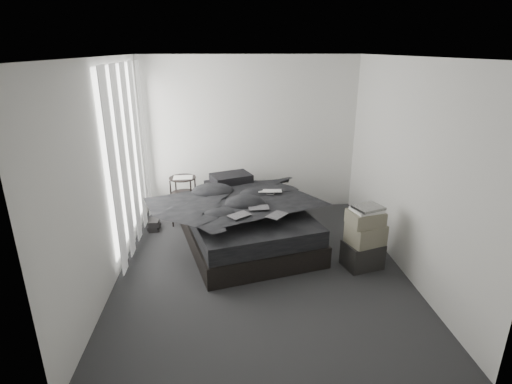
{
  "coord_description": "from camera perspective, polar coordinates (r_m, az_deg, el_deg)",
  "views": [
    {
      "loc": [
        -0.42,
        -4.55,
        2.69
      ],
      "look_at": [
        0.0,
        0.8,
        0.75
      ],
      "focal_mm": 28.0,
      "sensor_mm": 36.0,
      "label": 1
    }
  ],
  "objects": [
    {
      "name": "box_mid",
      "position": [
        5.28,
        15.39,
        -5.78
      ],
      "size": [
        0.52,
        0.46,
        0.26
      ],
      "primitive_type": "cube",
      "rotation": [
        0.0,
        0.0,
        0.33
      ],
      "color": "#6C6855",
      "rests_on": "box_lower"
    },
    {
      "name": "wall_back",
      "position": [
        6.8,
        -0.86,
        8.1
      ],
      "size": [
        3.6,
        0.01,
        2.6
      ],
      "primitive_type": "cube",
      "color": "silver",
      "rests_on": "ground"
    },
    {
      "name": "wall_front",
      "position": [
        2.84,
        4.59,
        -9.44
      ],
      "size": [
        3.6,
        0.01,
        2.6
      ],
      "primitive_type": "cube",
      "color": "silver",
      "rests_on": "ground"
    },
    {
      "name": "box_lower",
      "position": [
        5.41,
        14.95,
        -8.62
      ],
      "size": [
        0.54,
        0.47,
        0.34
      ],
      "primitive_type": "cube",
      "rotation": [
        0.0,
        0.0,
        0.26
      ],
      "color": "black",
      "rests_on": "floor"
    },
    {
      "name": "comic_a",
      "position": [
        5.03,
        -2.38,
        -2.5
      ],
      "size": [
        0.32,
        0.3,
        0.01
      ],
      "primitive_type": "cube",
      "rotation": [
        0.0,
        0.0,
        0.64
      ],
      "color": "black",
      "rests_on": "duvet"
    },
    {
      "name": "pillow_upper",
      "position": [
        6.37,
        -3.58,
        1.97
      ],
      "size": [
        0.71,
        0.6,
        0.14
      ],
      "primitive_type": "cube",
      "rotation": [
        0.0,
        0.0,
        0.36
      ],
      "color": "black",
      "rests_on": "pillow_lower"
    },
    {
      "name": "comic_b",
      "position": [
        5.26,
        0.38,
        -1.4
      ],
      "size": [
        0.28,
        0.19,
        0.01
      ],
      "primitive_type": "cube",
      "rotation": [
        0.0,
        0.0,
        0.05
      ],
      "color": "black",
      "rests_on": "duvet"
    },
    {
      "name": "box_upper",
      "position": [
        5.18,
        15.37,
        -3.58
      ],
      "size": [
        0.47,
        0.41,
        0.18
      ],
      "primitive_type": "cube",
      "rotation": [
        0.0,
        0.0,
        0.21
      ],
      "color": "#6C6855",
      "rests_on": "box_mid"
    },
    {
      "name": "art_book_snake",
      "position": [
        5.13,
        15.75,
        -2.15
      ],
      "size": [
        0.41,
        0.37,
        0.03
      ],
      "primitive_type": "cube",
      "rotation": [
        0.0,
        0.0,
        0.36
      ],
      "color": "silver",
      "rests_on": "art_book_white"
    },
    {
      "name": "window_left",
      "position": [
        5.77,
        -18.07,
        5.48
      ],
      "size": [
        0.02,
        2.0,
        2.3
      ],
      "primitive_type": "cube",
      "color": "white",
      "rests_on": "wall_left"
    },
    {
      "name": "comic_c",
      "position": [
        5.03,
        3.03,
        -2.37
      ],
      "size": [
        0.31,
        0.32,
        0.01
      ],
      "primitive_type": "cube",
      "rotation": [
        0.0,
        0.0,
        0.87
      ],
      "color": "black",
      "rests_on": "duvet"
    },
    {
      "name": "pillow_lower",
      "position": [
        6.42,
        -4.23,
        0.76
      ],
      "size": [
        0.74,
        0.59,
        0.15
      ],
      "primitive_type": "cube",
      "rotation": [
        0.0,
        0.0,
        0.26
      ],
      "color": "black",
      "rests_on": "mattress"
    },
    {
      "name": "mattress",
      "position": [
        5.75,
        -1.5,
        -3.52
      ],
      "size": [
        2.04,
        2.41,
        0.23
      ],
      "primitive_type": "cube",
      "rotation": [
        0.0,
        0.0,
        0.26
      ],
      "color": "black",
      "rests_on": "bed"
    },
    {
      "name": "bed",
      "position": [
        5.86,
        -1.48,
        -5.86
      ],
      "size": [
        2.12,
        2.49,
        0.29
      ],
      "primitive_type": "cube",
      "rotation": [
        0.0,
        0.0,
        0.26
      ],
      "color": "black",
      "rests_on": "floor"
    },
    {
      "name": "curtain_left",
      "position": [
        5.78,
        -17.52,
        4.83
      ],
      "size": [
        0.06,
        2.12,
        2.48
      ],
      "primitive_type": "cube",
      "color": "white",
      "rests_on": "wall_left"
    },
    {
      "name": "wall_right",
      "position": [
        5.24,
        20.77,
        3.21
      ],
      "size": [
        0.01,
        4.2,
        2.6
      ],
      "primitive_type": "cube",
      "color": "silver",
      "rests_on": "ground"
    },
    {
      "name": "wall_left",
      "position": [
        4.95,
        -20.5,
        2.3
      ],
      "size": [
        0.01,
        4.2,
        2.6
      ],
      "primitive_type": "cube",
      "color": "silver",
      "rests_on": "ground"
    },
    {
      "name": "side_stand",
      "position": [
        6.49,
        -10.25,
        -1.24
      ],
      "size": [
        0.47,
        0.47,
        0.77
      ],
      "primitive_type": "cylinder",
      "rotation": [
        0.0,
        0.0,
        -0.13
      ],
      "color": "black",
      "rests_on": "floor"
    },
    {
      "name": "art_book_white",
      "position": [
        5.15,
        15.57,
        -2.47
      ],
      "size": [
        0.41,
        0.36,
        0.03
      ],
      "primitive_type": "cube",
      "rotation": [
        0.0,
        0.0,
        0.26
      ],
      "color": "silver",
      "rests_on": "box_upper"
    },
    {
      "name": "laptop",
      "position": [
        5.78,
        2.04,
        0.63
      ],
      "size": [
        0.36,
        0.24,
        0.03
      ],
      "primitive_type": "imported",
      "rotation": [
        0.0,
        0.0,
        -0.06
      ],
      "color": "silver",
      "rests_on": "duvet"
    },
    {
      "name": "ceiling",
      "position": [
        4.57,
        0.82,
        18.76
      ],
      "size": [
        3.6,
        4.2,
        0.01
      ],
      "primitive_type": "cube",
      "color": "white",
      "rests_on": "ground"
    },
    {
      "name": "floor",
      "position": [
        5.3,
        0.68,
        -10.62
      ],
      "size": [
        3.6,
        4.2,
        0.01
      ],
      "primitive_type": "cube",
      "color": "#2A2A2C",
      "rests_on": "ground"
    },
    {
      "name": "floor_books",
      "position": [
        6.46,
        -14.36,
        -4.62
      ],
      "size": [
        0.16,
        0.23,
        0.16
      ],
      "primitive_type": "cube",
      "rotation": [
        0.0,
        0.0,
        -0.01
      ],
      "color": "black",
      "rests_on": "floor"
    },
    {
      "name": "duvet",
      "position": [
        5.61,
        -1.36,
        -1.48
      ],
      "size": [
        2.0,
        2.17,
        0.25
      ],
      "primitive_type": "imported",
      "rotation": [
        0.0,
        0.0,
        0.26
      ],
      "color": "black",
      "rests_on": "mattress"
    },
    {
      "name": "papers",
      "position": [
        6.35,
        -10.39,
        2.03
      ],
      "size": [
        0.31,
        0.23,
        0.02
      ],
      "primitive_type": "cube",
      "rotation": [
        0.0,
        0.0,
        0.04
      ],
      "color": "white",
      "rests_on": "side_stand"
    }
  ]
}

